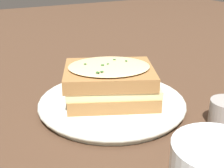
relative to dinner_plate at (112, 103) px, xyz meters
The scene contains 3 objects.
ground_plane 0.04m from the dinner_plate, 44.04° to the right, with size 2.40×2.40×0.00m, color #473021.
dinner_plate is the anchor object (origin of this frame).
sandwich 0.04m from the dinner_plate, 121.21° to the right, with size 0.16×0.18×0.06m.
Camera 1 is at (0.38, -0.20, 0.23)m, focal length 50.00 mm.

